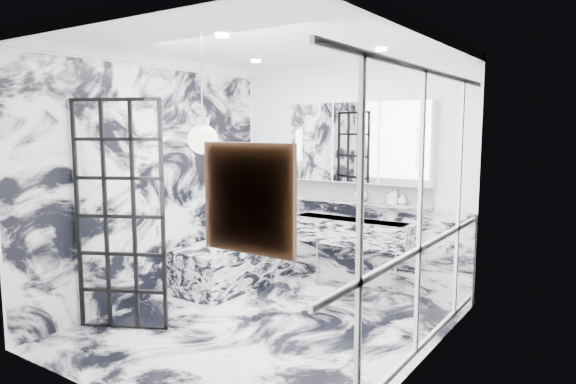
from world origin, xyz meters
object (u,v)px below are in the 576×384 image
Objects in this scene: crittall_door at (120,216)px; mirror_cabinet at (358,142)px; trough_sink at (350,231)px; bathtub at (234,263)px.

crittall_door is 2.96m from mirror_cabinet.
trough_sink is 0.97× the size of bathtub.
mirror_cabinet reaches higher than trough_sink.
bathtub is (-1.33, -0.66, -0.45)m from trough_sink.
mirror_cabinet is at bearing 32.06° from bathtub.
crittall_door is at bearing -118.36° from trough_sink.
crittall_door is 1.19× the size of mirror_cabinet.
bathtub is at bearing -147.94° from mirror_cabinet.
crittall_door reaches higher than bathtub.
mirror_cabinet is 1.15× the size of bathtub.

